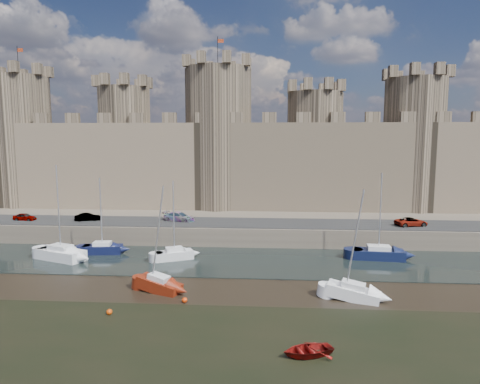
{
  "coord_description": "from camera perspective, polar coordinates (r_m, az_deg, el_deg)",
  "views": [
    {
      "loc": [
        10.59,
        -23.68,
        14.3
      ],
      "look_at": [
        7.45,
        22.0,
        8.38
      ],
      "focal_mm": 32.0,
      "sensor_mm": 36.0,
      "label": 1
    }
  ],
  "objects": [
    {
      "name": "ground",
      "position": [
        29.62,
        -18.99,
        -21.92
      ],
      "size": [
        160.0,
        160.0,
        0.0
      ],
      "primitive_type": "plane",
      "color": "black",
      "rests_on": "ground"
    },
    {
      "name": "castle",
      "position": [
        72.6,
        -4.98,
        5.27
      ],
      "size": [
        108.5,
        11.0,
        29.0
      ],
      "color": "#42382B",
      "rests_on": "quay"
    },
    {
      "name": "car_2",
      "position": [
        60.64,
        -8.11,
        -3.29
      ],
      "size": [
        4.86,
        2.96,
        1.32
      ],
      "primitive_type": "imported",
      "rotation": [
        0.0,
        0.0,
        1.31
      ],
      "color": "gray",
      "rests_on": "quay"
    },
    {
      "name": "car_3",
      "position": [
        61.12,
        21.88,
        -3.73
      ],
      "size": [
        4.65,
        3.02,
        1.19
      ],
      "primitive_type": "imported",
      "rotation": [
        0.0,
        0.0,
        1.83
      ],
      "color": "gray",
      "rests_on": "quay"
    },
    {
      "name": "sailboat_0",
      "position": [
        54.41,
        -22.77,
        -7.53
      ],
      "size": [
        6.34,
        4.23,
        11.05
      ],
      "rotation": [
        0.0,
        0.0,
        -0.36
      ],
      "color": "silver",
      "rests_on": "ground"
    },
    {
      "name": "sailboat_5",
      "position": [
        40.03,
        14.85,
        -12.72
      ],
      "size": [
        4.9,
        3.06,
        9.87
      ],
      "rotation": [
        0.0,
        0.0,
        -0.3
      ],
      "color": "white",
      "rests_on": "ground"
    },
    {
      "name": "car_1",
      "position": [
        63.9,
        -19.65,
        -3.18
      ],
      "size": [
        3.67,
        2.23,
        1.14
      ],
      "primitive_type": "imported",
      "rotation": [
        0.0,
        0.0,
        1.89
      ],
      "color": "gray",
      "rests_on": "quay"
    },
    {
      "name": "sailboat_2",
      "position": [
        50.93,
        -8.74,
        -8.13
      ],
      "size": [
        4.58,
        3.31,
        9.23
      ],
      "rotation": [
        0.0,
        0.0,
        0.43
      ],
      "color": "silver",
      "rests_on": "ground"
    },
    {
      "name": "buoy_3",
      "position": [
        38.52,
        -7.4,
        -14.09
      ],
      "size": [
        0.48,
        0.48,
        0.48
      ],
      "primitive_type": "sphere",
      "color": "red",
      "rests_on": "ground"
    },
    {
      "name": "sailboat_4",
      "position": [
        41.31,
        -10.74,
        -11.93
      ],
      "size": [
        4.57,
        3.11,
        9.96
      ],
      "rotation": [
        0.0,
        0.0,
        -0.38
      ],
      "color": "maroon",
      "rests_on": "ground"
    },
    {
      "name": "dinghy_4",
      "position": [
        30.29,
        8.98,
        -20.14
      ],
      "size": [
        4.1,
        3.54,
        0.71
      ],
      "primitive_type": "imported",
      "rotation": [
        1.57,
        0.0,
        5.08
      ],
      "color": "maroon",
      "rests_on": "ground"
    },
    {
      "name": "car_0",
      "position": [
        67.78,
        -26.78,
        -2.99
      ],
      "size": [
        3.32,
        1.65,
        1.09
      ],
      "primitive_type": "imported",
      "rotation": [
        0.0,
        0.0,
        1.45
      ],
      "color": "gray",
      "rests_on": "quay"
    },
    {
      "name": "sailboat_1",
      "position": [
        55.46,
        -17.87,
        -7.13
      ],
      "size": [
        4.83,
        2.29,
        9.35
      ],
      "rotation": [
        0.0,
        0.0,
        0.1
      ],
      "color": "black",
      "rests_on": "ground"
    },
    {
      "name": "buoy_1",
      "position": [
        37.4,
        -17.03,
        -15.04
      ],
      "size": [
        0.48,
        0.48,
        0.48
      ],
      "primitive_type": "sphere",
      "color": "#C43D08",
      "rests_on": "ground"
    },
    {
      "name": "sailboat_3",
      "position": [
        53.1,
        17.98,
        -7.74
      ],
      "size": [
        5.94,
        2.73,
        10.11
      ],
      "rotation": [
        0.0,
        0.0,
        -0.09
      ],
      "color": "black",
      "rests_on": "ground"
    },
    {
      "name": "quay",
      "position": [
        85.35,
        -3.24,
        -1.43
      ],
      "size": [
        160.0,
        60.0,
        2.5
      ],
      "primitive_type": "cube",
      "color": "#4C443A",
      "rests_on": "ground"
    },
    {
      "name": "road",
      "position": [
        59.81,
        -6.36,
        -4.0
      ],
      "size": [
        160.0,
        7.0,
        0.1
      ],
      "primitive_type": "cube",
      "color": "black",
      "rests_on": "quay"
    },
    {
      "name": "water_channel",
      "position": [
        50.88,
        -8.34,
        -8.98
      ],
      "size": [
        160.0,
        12.0,
        0.08
      ],
      "primitive_type": "cube",
      "color": "black",
      "rests_on": "ground"
    }
  ]
}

